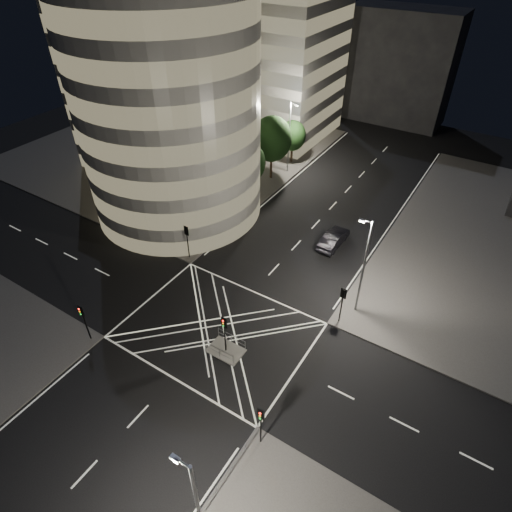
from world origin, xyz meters
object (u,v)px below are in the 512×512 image
Objects in this scene: street_lamp_right_far at (363,265)px; sedan at (334,239)px; traffic_signal_fl at (187,236)px; traffic_signal_nl at (83,316)px; street_lamp_left_near at (210,191)px; central_island at (226,351)px; traffic_signal_island at (224,328)px; traffic_signal_nr at (261,420)px; traffic_signal_fr at (343,299)px; street_lamp_right_near at (198,508)px; street_lamp_left_far at (290,135)px.

street_lamp_right_far reaches higher than sedan.
traffic_signal_nl is (0.00, -13.60, 0.00)m from traffic_signal_fl.
street_lamp_left_near reaches higher than sedan.
central_island is at bearing 86.58° from sedan.
traffic_signal_fl is 13.60m from traffic_signal_nl.
traffic_signal_island is 0.40× the size of street_lamp_right_far.
traffic_signal_fl and traffic_signal_nr have the same top height.
street_lamp_right_near is (0.64, -20.80, 2.63)m from traffic_signal_fr.
central_island is 13.98m from street_lamp_right_far.
street_lamp_left_near is at bearing 130.27° from traffic_signal_island.
traffic_signal_nr is 24.78m from sedan.
street_lamp_left_near is at bearing 170.97° from street_lamp_right_far.
street_lamp_left_far is at bearing 90.00° from street_lamp_left_near.
street_lamp_left_far is at bearing 91.57° from traffic_signal_fl.
traffic_signal_fl is 5.86m from street_lamp_left_near.
traffic_signal_nl and traffic_signal_island have the same top height.
street_lamp_right_far is at bearing 40.91° from traffic_signal_nl.
traffic_signal_fr is 0.40× the size of street_lamp_right_far.
central_island is 9.08m from traffic_signal_nr.
traffic_signal_nr is 0.40× the size of street_lamp_right_far.
street_lamp_right_near reaches higher than traffic_signal_island.
traffic_signal_nr is 0.77× the size of sedan.
traffic_signal_fl is 18.55m from street_lamp_right_far.
traffic_signal_fl is 1.00× the size of traffic_signal_island.
street_lamp_right_near reaches higher than traffic_signal_fl.
street_lamp_left_near is 1.92× the size of sedan.
central_island is 18.52m from street_lamp_left_near.
central_island is 0.58× the size of sedan.
street_lamp_right_near is at bearing -59.25° from central_island.
sedan is (12.26, 24.10, -2.06)m from traffic_signal_nl.
street_lamp_right_near is (7.44, -12.50, 5.47)m from central_island.
street_lamp_right_far is (18.87, -21.00, 0.00)m from street_lamp_left_far.
street_lamp_left_far is at bearing 113.21° from street_lamp_right_near.
traffic_signal_fl is (-10.80, 8.30, 2.84)m from central_island.
street_lamp_right_far is (0.64, 15.80, 2.63)m from traffic_signal_nr.
traffic_signal_fr and traffic_signal_island have the same top height.
street_lamp_left_near is 1.00× the size of street_lamp_right_near.
central_island is at bearing -37.54° from traffic_signal_fl.
central_island is 0.30× the size of street_lamp_left_far.
street_lamp_right_far reaches higher than traffic_signal_nl.
traffic_signal_nl is at bearing -142.31° from traffic_signal_fr.
traffic_signal_nl is at bearing -139.09° from street_lamp_right_far.
street_lamp_left_near is at bearing -90.00° from street_lamp_left_far.
street_lamp_right_far is at bearing 73.89° from traffic_signal_fr.
traffic_signal_nl is 36.90m from street_lamp_left_far.
traffic_signal_island is at bearing 0.00° from central_island.
central_island is 0.75× the size of traffic_signal_fr.
street_lamp_left_near reaches higher than traffic_signal_island.
traffic_signal_nl is (-10.80, -5.30, 2.84)m from central_island.
street_lamp_left_far is 1.00× the size of street_lamp_right_near.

